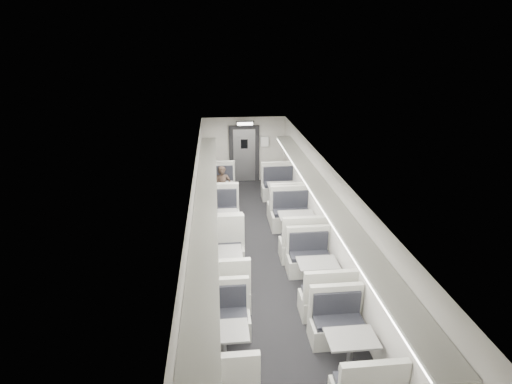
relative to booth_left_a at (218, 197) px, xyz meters
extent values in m
cube|color=black|center=(1.00, -3.41, -0.47)|extent=(3.00, 12.00, 0.12)
cube|color=silver|center=(1.00, -3.41, 2.05)|extent=(3.00, 12.00, 0.12)
cube|color=silver|center=(1.00, 2.65, 0.79)|extent=(3.00, 0.12, 2.40)
cube|color=silver|center=(-0.56, -3.41, 0.79)|extent=(0.12, 12.00, 2.40)
cube|color=silver|center=(2.56, -3.41, 0.79)|extent=(0.12, 12.00, 2.40)
cube|color=#ACADA2|center=(0.00, -0.84, -0.17)|extent=(1.14, 0.64, 0.49)
cube|color=black|center=(0.00, -0.81, 0.12)|extent=(1.01, 0.51, 0.11)
cube|color=#ACADA2|center=(0.00, -1.07, 0.45)|extent=(1.14, 0.13, 0.76)
cube|color=#ACADA2|center=(0.00, 0.84, -0.17)|extent=(1.14, 0.64, 0.49)
cube|color=black|center=(0.00, 0.81, 0.12)|extent=(1.01, 0.51, 0.11)
cube|color=#ACADA2|center=(0.00, 1.07, 0.45)|extent=(1.14, 0.13, 0.76)
cylinder|color=#ACACAF|center=(0.00, 0.00, -0.04)|extent=(0.11, 0.11, 0.74)
cylinder|color=#ACACAF|center=(0.00, 0.00, -0.40)|extent=(0.39, 0.39, 0.03)
cube|color=gray|center=(0.00, 0.00, 0.37)|extent=(0.95, 0.65, 0.04)
cube|color=#ACADA2|center=(0.00, -3.04, -0.17)|extent=(1.15, 0.64, 0.49)
cube|color=black|center=(0.00, -3.00, 0.13)|extent=(1.02, 0.51, 0.11)
cube|color=#ACADA2|center=(0.00, -3.27, 0.45)|extent=(1.15, 0.13, 0.76)
cube|color=#ACADA2|center=(0.00, -1.35, -0.17)|extent=(1.15, 0.64, 0.49)
cube|color=black|center=(0.00, -1.38, 0.13)|extent=(1.02, 0.51, 0.11)
cube|color=#ACADA2|center=(0.00, -1.12, 0.45)|extent=(1.15, 0.13, 0.76)
cylinder|color=#ACACAF|center=(0.00, -2.19, -0.04)|extent=(0.11, 0.11, 0.75)
cylinder|color=#ACACAF|center=(0.00, -2.19, -0.40)|extent=(0.39, 0.39, 0.03)
cube|color=gray|center=(0.00, -2.19, 0.37)|extent=(0.95, 0.65, 0.04)
cube|color=#ACADA2|center=(0.00, -4.94, -0.18)|extent=(1.11, 0.62, 0.47)
cube|color=black|center=(0.00, -4.91, 0.11)|extent=(0.99, 0.49, 0.11)
cube|color=#ACADA2|center=(0.00, -5.17, 0.43)|extent=(1.11, 0.13, 0.74)
cube|color=#ACADA2|center=(0.00, -3.30, -0.18)|extent=(1.11, 0.62, 0.47)
cube|color=black|center=(0.00, -3.34, 0.11)|extent=(0.99, 0.49, 0.11)
cube|color=#ACADA2|center=(0.00, -3.08, 0.43)|extent=(1.11, 0.13, 0.74)
cylinder|color=#ACACAF|center=(0.00, -4.12, -0.05)|extent=(0.11, 0.11, 0.72)
cylinder|color=#ACACAF|center=(0.00, -4.12, -0.40)|extent=(0.38, 0.38, 0.03)
cube|color=gray|center=(0.00, -4.12, 0.35)|extent=(0.92, 0.63, 0.04)
cube|color=black|center=(0.00, -7.16, 0.05)|extent=(0.87, 0.44, 0.09)
cube|color=#ACADA2|center=(0.00, -7.39, 0.33)|extent=(0.98, 0.11, 0.65)
cube|color=#ACADA2|center=(0.00, -5.74, -0.21)|extent=(0.98, 0.55, 0.42)
cube|color=black|center=(0.00, -5.77, 0.05)|extent=(0.87, 0.44, 0.09)
cube|color=#ACADA2|center=(0.00, -5.54, 0.33)|extent=(0.98, 0.11, 0.65)
cylinder|color=#ACACAF|center=(0.00, -6.47, -0.09)|extent=(0.09, 0.09, 0.64)
cylinder|color=#ACACAF|center=(0.00, -6.47, -0.40)|extent=(0.33, 0.33, 0.03)
cube|color=gray|center=(0.00, -6.47, 0.26)|extent=(0.82, 0.56, 0.04)
cube|color=#ACADA2|center=(2.00, -0.94, -0.18)|extent=(1.11, 0.62, 0.47)
cube|color=black|center=(2.00, -0.91, 0.11)|extent=(0.98, 0.49, 0.10)
cube|color=#ACADA2|center=(2.00, -1.17, 0.42)|extent=(1.11, 0.13, 0.73)
cube|color=#ACADA2|center=(2.00, 0.69, -0.18)|extent=(1.11, 0.62, 0.47)
cube|color=black|center=(2.00, 0.66, 0.11)|extent=(0.98, 0.49, 0.10)
cube|color=#ACADA2|center=(2.00, 0.92, 0.42)|extent=(1.11, 0.13, 0.73)
cylinder|color=#ACACAF|center=(2.00, -0.13, -0.05)|extent=(0.10, 0.10, 0.72)
cylinder|color=#ACACAF|center=(2.00, -0.13, -0.40)|extent=(0.38, 0.38, 0.03)
cube|color=gray|center=(2.00, -0.13, 0.35)|extent=(0.92, 0.63, 0.04)
cube|color=#ACADA2|center=(2.00, -3.23, -0.18)|extent=(1.11, 0.62, 0.47)
cube|color=black|center=(2.00, -3.20, 0.11)|extent=(0.99, 0.49, 0.11)
cube|color=#ACADA2|center=(2.00, -3.46, 0.43)|extent=(1.11, 0.13, 0.74)
cube|color=#ACADA2|center=(2.00, -1.59, -0.18)|extent=(1.11, 0.62, 0.47)
cube|color=black|center=(2.00, -1.62, 0.11)|extent=(0.99, 0.49, 0.11)
cube|color=#ACADA2|center=(2.00, -1.37, 0.43)|extent=(1.11, 0.13, 0.74)
cylinder|color=#ACACAF|center=(2.00, -2.41, -0.05)|extent=(0.11, 0.11, 0.73)
cylinder|color=#ACACAF|center=(2.00, -2.41, -0.40)|extent=(0.38, 0.38, 0.03)
cube|color=gray|center=(2.00, -2.41, 0.35)|extent=(0.93, 0.63, 0.04)
cube|color=#ACADA2|center=(2.00, -5.35, -0.20)|extent=(1.00, 0.56, 0.42)
cube|color=black|center=(2.00, -5.32, 0.06)|extent=(0.89, 0.44, 0.09)
cube|color=#ACADA2|center=(2.00, -5.55, 0.34)|extent=(1.00, 0.11, 0.66)
cube|color=#ACADA2|center=(2.00, -3.88, -0.20)|extent=(1.00, 0.56, 0.42)
cube|color=black|center=(2.00, -3.91, 0.06)|extent=(0.89, 0.44, 0.09)
cube|color=#ACADA2|center=(2.00, -3.68, 0.34)|extent=(1.00, 0.11, 0.66)
cylinder|color=#ACACAF|center=(2.00, -4.61, -0.09)|extent=(0.09, 0.09, 0.65)
cylinder|color=#ACACAF|center=(2.00, -4.61, -0.40)|extent=(0.34, 0.34, 0.03)
cube|color=gray|center=(2.00, -4.61, 0.27)|extent=(0.83, 0.57, 0.04)
cube|color=black|center=(2.00, -7.48, 0.04)|extent=(0.85, 0.42, 0.09)
cube|color=#ACADA2|center=(2.00, -7.70, 0.31)|extent=(0.96, 0.11, 0.63)
cube|color=#ACADA2|center=(2.00, -6.10, -0.21)|extent=(0.96, 0.53, 0.41)
cube|color=black|center=(2.00, -6.13, 0.04)|extent=(0.85, 0.42, 0.09)
cube|color=#ACADA2|center=(2.00, -5.90, 0.31)|extent=(0.96, 0.11, 0.63)
cylinder|color=#ACACAF|center=(2.00, -6.80, -0.10)|extent=(0.09, 0.09, 0.62)
cylinder|color=#ACACAF|center=(2.00, -6.80, -0.40)|extent=(0.32, 0.32, 0.03)
cube|color=gray|center=(2.00, -6.80, 0.24)|extent=(0.79, 0.54, 0.04)
imported|color=black|center=(0.14, -0.02, 0.28)|extent=(0.53, 0.36, 1.40)
cube|color=black|center=(-0.49, -0.01, 0.94)|extent=(0.02, 1.18, 0.84)
cube|color=black|center=(-0.49, -2.21, 0.94)|extent=(0.02, 1.18, 0.84)
cube|color=black|center=(-0.49, -4.41, 0.94)|extent=(0.02, 1.18, 0.84)
cube|color=black|center=(-0.49, -6.61, 0.94)|extent=(0.02, 1.18, 0.84)
cube|color=#ACADA2|center=(-0.26, -3.71, 1.51)|extent=(0.46, 10.40, 0.05)
cube|color=white|center=(-0.06, -3.71, 1.46)|extent=(0.05, 10.20, 0.04)
cube|color=#ACADA2|center=(2.26, -3.71, 1.51)|extent=(0.46, 10.40, 0.05)
cube|color=white|center=(2.06, -3.71, 1.46)|extent=(0.05, 10.20, 0.04)
cube|color=black|center=(1.00, 2.53, 0.64)|extent=(1.10, 0.10, 2.10)
cube|color=#ACACAF|center=(1.00, 2.50, 0.59)|extent=(0.80, 0.05, 1.95)
cube|color=black|center=(1.00, 2.46, 1.04)|extent=(0.25, 0.02, 0.35)
cube|color=black|center=(1.00, 2.04, 1.87)|extent=(0.62, 0.10, 0.16)
cube|color=white|center=(1.00, 1.98, 1.87)|extent=(0.54, 0.02, 0.10)
cube|color=white|center=(1.75, 2.51, 1.09)|extent=(0.32, 0.02, 0.40)
camera|label=1|loc=(0.01, -11.61, 4.64)|focal=28.00mm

